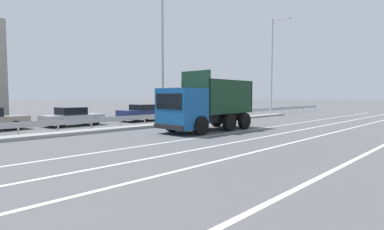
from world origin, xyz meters
name	(u,v)px	position (x,y,z in m)	size (l,w,h in m)	color
ground_plane	(197,127)	(0.00, 0.00, 0.00)	(320.00, 320.00, 0.00)	#565659
lane_strip_0	(232,133)	(-1.12, -3.76, 0.00)	(58.09, 0.16, 0.01)	silver
lane_strip_1	(266,136)	(-1.12, -6.01, 0.00)	(58.09, 0.16, 0.01)	silver
lane_strip_2	(302,140)	(-1.12, -7.97, 0.00)	(58.09, 0.16, 0.01)	silver
lane_strip_3	(378,148)	(-1.12, -11.15, 0.00)	(58.09, 0.16, 0.01)	silver
median_island	(176,123)	(0.00, 2.15, 0.09)	(31.95, 1.10, 0.18)	gray
median_guardrail	(166,116)	(0.00, 3.30, 0.57)	(58.09, 0.09, 0.78)	#9EA0A5
dump_truck	(199,110)	(-1.99, -1.97, 1.32)	(6.69, 2.67, 3.62)	#144C8C
median_road_sign	(206,105)	(3.35, 2.15, 1.41)	(0.86, 0.16, 2.57)	white
street_lamp_1	(164,45)	(-1.24, 2.10, 5.71)	(0.71, 2.22, 10.42)	#ADADB2
street_lamp_2	(273,63)	(14.27, 2.20, 5.67)	(0.71, 2.11, 10.37)	#ADADB2
parked_car_3	(72,116)	(-5.75, 6.91, 0.68)	(4.17, 2.05, 1.34)	#A3A3A8
parked_car_4	(142,113)	(0.19, 6.71, 0.72)	(3.85, 2.03, 1.42)	navy
parked_car_5	(182,110)	(5.07, 6.78, 0.79)	(4.79, 1.94, 1.56)	#335B33
parked_car_6	(219,109)	(11.26, 7.20, 0.70)	(4.09, 2.03, 1.37)	gray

